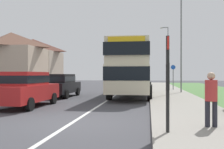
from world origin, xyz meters
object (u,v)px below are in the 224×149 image
parked_car_black (61,84)px  bus_stop_sign (168,77)px  pedestrian_at_stop (211,97)px  street_lamp_mid (180,38)px  cycle_route_sign (173,76)px  double_decker_bus (132,67)px  parked_car_red (25,88)px  street_lamp_far (167,52)px

parked_car_black → bus_stop_sign: size_ratio=1.73×
pedestrian_at_stop → street_lamp_mid: 15.06m
pedestrian_at_stop → cycle_route_sign: 18.26m
parked_car_black → cycle_route_sign: (8.56, 8.16, 0.53)m
double_decker_bus → street_lamp_mid: (3.78, 3.40, 2.51)m
parked_car_red → street_lamp_far: 26.77m
double_decker_bus → pedestrian_at_stop: 11.62m
parked_car_red → street_lamp_mid: 13.84m
parked_car_red → parked_car_black: (-0.17, 5.68, -0.05)m
double_decker_bus → bus_stop_sign: (1.67, -12.04, -0.60)m
parked_car_red → street_lamp_far: bearing=71.0°
double_decker_bus → street_lamp_mid: street_lamp_mid is taller
pedestrian_at_stop → street_lamp_far: (0.85, 29.47, 3.70)m
bus_stop_sign → street_lamp_mid: bearing=82.2°
pedestrian_at_stop → street_lamp_mid: bearing=86.7°
parked_car_red → cycle_route_sign: (8.39, 13.84, 0.48)m
parked_car_red → pedestrian_at_stop: bearing=-29.6°
pedestrian_at_stop → bus_stop_sign: size_ratio=0.64×
double_decker_bus → pedestrian_at_stop: double_decker_bus is taller
cycle_route_sign → parked_car_black: bearing=-136.4°
double_decker_bus → bus_stop_sign: double_decker_bus is taller
pedestrian_at_stop → street_lamp_far: street_lamp_far is taller
street_lamp_mid → street_lamp_far: size_ratio=1.00×
bus_stop_sign → street_lamp_mid: (2.11, 15.44, 3.12)m
cycle_route_sign → street_lamp_far: 11.69m
cycle_route_sign → street_lamp_far: street_lamp_far is taller
double_decker_bus → parked_car_red: bearing=-125.5°
parked_car_black → bus_stop_sign: bearing=-58.7°
double_decker_bus → bus_stop_sign: size_ratio=3.86×
cycle_route_sign → double_decker_bus: bearing=-116.8°
double_decker_bus → parked_car_black: size_ratio=2.24×
double_decker_bus → parked_car_black: (-5.00, -1.09, -1.24)m
bus_stop_sign → street_lamp_mid: street_lamp_mid is taller
pedestrian_at_stop → street_lamp_far: bearing=88.3°
parked_car_red → cycle_route_sign: cycle_route_sign is taller
parked_car_black → cycle_route_sign: 11.84m
parked_car_red → bus_stop_sign: bearing=-39.0°
parked_car_red → parked_car_black: 5.69m
cycle_route_sign → street_lamp_far: (0.23, 11.22, 3.24)m
cycle_route_sign → street_lamp_mid: bearing=-86.6°
pedestrian_at_stop → bus_stop_sign: (-1.27, -0.86, 0.56)m
parked_car_red → parked_car_black: size_ratio=1.02×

